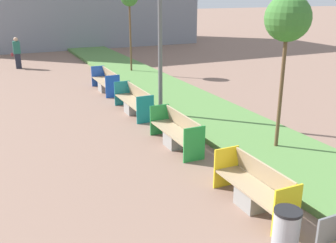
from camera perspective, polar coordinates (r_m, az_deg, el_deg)
planter_grass_strip at (r=13.84m, az=6.33°, el=0.86°), size 2.80×120.00×0.18m
bench_yellow_frame at (r=8.34m, az=12.42°, el=-9.74°), size 0.65×2.07×0.94m
bench_green_frame at (r=11.19m, az=1.25°, el=-1.81°), size 0.65×2.30×0.94m
bench_teal_frame at (r=14.30m, az=-4.94°, el=2.69°), size 0.65×2.48×0.94m
bench_blue_frame at (r=17.65m, az=-8.98°, el=5.55°), size 0.65×2.35×0.94m
litter_bin at (r=7.04m, az=16.72°, el=-15.24°), size 0.46×0.46×0.87m
sapling_tree_near at (r=10.54m, az=16.97°, el=13.95°), size 1.17×1.17×4.19m
pedestrian_walking at (r=24.21m, az=-21.06°, el=9.31°), size 0.53×0.24×1.77m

